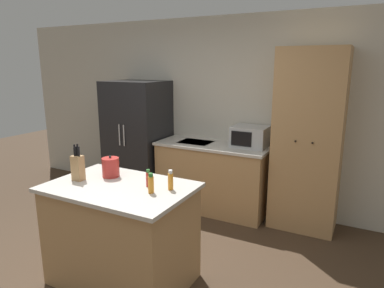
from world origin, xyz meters
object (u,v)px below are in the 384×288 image
at_px(spice_bottle_short_red, 171,181).
at_px(spice_bottle_amber_oil, 148,179).
at_px(spice_bottle_tall_dark, 151,184).
at_px(microwave, 250,136).
at_px(kettle, 111,167).
at_px(pantry_cabinet, 308,141).
at_px(refrigerator, 138,140).
at_px(knife_block, 78,167).
at_px(fire_extinguisher, 102,179).

distance_m(spice_bottle_short_red, spice_bottle_amber_oil, 0.21).
distance_m(spice_bottle_tall_dark, spice_bottle_short_red, 0.17).
height_order(microwave, kettle, microwave).
bearing_deg(kettle, spice_bottle_tall_dark, -16.77).
bearing_deg(spice_bottle_tall_dark, pantry_cabinet, 64.60).
relative_size(refrigerator, spice_bottle_amber_oil, 11.14).
xyz_separation_m(knife_block, fire_extinguisher, (-1.38, 1.76, -0.88)).
distance_m(refrigerator, spice_bottle_amber_oil, 2.21).
height_order(pantry_cabinet, fire_extinguisher, pantry_cabinet).
distance_m(pantry_cabinet, microwave, 0.72).
bearing_deg(refrigerator, spice_bottle_short_red, -46.52).
xyz_separation_m(refrigerator, microwave, (1.69, 0.14, 0.19)).
relative_size(knife_block, kettle, 1.66).
xyz_separation_m(spice_bottle_amber_oil, kettle, (-0.47, 0.06, 0.02)).
xyz_separation_m(pantry_cabinet, knife_block, (-1.69, -1.97, -0.02)).
distance_m(pantry_cabinet, kettle, 2.30).
height_order(refrigerator, spice_bottle_short_red, refrigerator).
distance_m(microwave, spice_bottle_amber_oil, 1.88).
bearing_deg(spice_bottle_short_red, spice_bottle_amber_oil, -172.96).
height_order(microwave, spice_bottle_tall_dark, microwave).
distance_m(pantry_cabinet, spice_bottle_amber_oil, 2.08).
height_order(spice_bottle_tall_dark, kettle, kettle).
relative_size(knife_block, spice_bottle_short_red, 1.96).
height_order(microwave, knife_block, knife_block).
bearing_deg(refrigerator, kettle, -60.90).
bearing_deg(fire_extinguisher, spice_bottle_short_red, -35.02).
xyz_separation_m(pantry_cabinet, microwave, (-0.72, 0.04, -0.02)).
xyz_separation_m(knife_block, spice_bottle_amber_oil, (0.67, 0.16, -0.05)).
relative_size(spice_bottle_tall_dark, kettle, 0.83).
relative_size(knife_block, spice_bottle_tall_dark, 2.01).
bearing_deg(kettle, spice_bottle_amber_oil, -7.34).
bearing_deg(pantry_cabinet, spice_bottle_short_red, -114.38).
bearing_deg(fire_extinguisher, microwave, 5.99).
relative_size(spice_bottle_short_red, fire_extinguisher, 0.43).
xyz_separation_m(microwave, spice_bottle_short_red, (-0.09, -1.83, -0.05)).
bearing_deg(microwave, knife_block, -115.66).
distance_m(spice_bottle_amber_oil, fire_extinguisher, 2.73).
xyz_separation_m(pantry_cabinet, spice_bottle_tall_dark, (-0.91, -1.93, -0.07)).
xyz_separation_m(microwave, kettle, (-0.77, -1.79, -0.04)).
relative_size(pantry_cabinet, kettle, 10.50).
height_order(refrigerator, fire_extinguisher, refrigerator).
xyz_separation_m(spice_bottle_short_red, fire_extinguisher, (-2.26, 1.58, -0.83)).
distance_m(refrigerator, kettle, 1.90).
relative_size(microwave, kettle, 2.15).
xyz_separation_m(refrigerator, spice_bottle_short_red, (1.60, -1.69, 0.14)).
relative_size(knife_block, fire_extinguisher, 0.85).
distance_m(microwave, knife_block, 2.23).
height_order(knife_block, spice_bottle_short_red, knife_block).
bearing_deg(spice_bottle_amber_oil, spice_bottle_tall_dark, -47.09).
bearing_deg(refrigerator, spice_bottle_tall_dark, -50.68).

